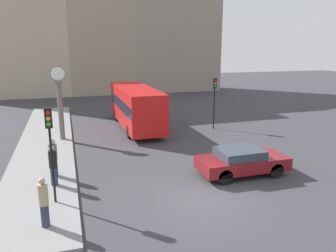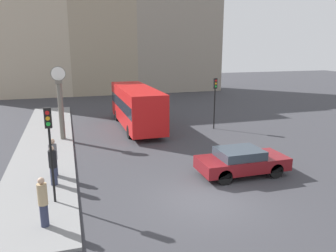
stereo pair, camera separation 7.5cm
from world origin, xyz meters
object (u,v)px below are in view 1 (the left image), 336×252
(traffic_light_far, at_px, (214,93))
(pedestrian_grey_jacket, at_px, (53,157))
(sedan_car, at_px, (242,161))
(pedestrian_black_jacket, at_px, (53,166))
(pedestrian_tan_coat, at_px, (44,202))
(traffic_light_near, at_px, (50,136))
(bus_distant, at_px, (136,105))
(street_clock, at_px, (60,104))

(traffic_light_far, xyz_separation_m, pedestrian_grey_jacket, (-11.23, -6.59, -1.69))
(sedan_car, bearing_deg, pedestrian_black_jacket, 172.64)
(pedestrian_tan_coat, bearing_deg, traffic_light_near, 81.29)
(bus_distant, bearing_deg, pedestrian_grey_jacket, -123.58)
(sedan_car, xyz_separation_m, pedestrian_black_jacket, (-8.57, 1.11, 0.32))
(pedestrian_grey_jacket, relative_size, pedestrian_black_jacket, 1.02)
(traffic_light_near, height_order, street_clock, street_clock)
(traffic_light_far, relative_size, pedestrian_tan_coat, 2.17)
(sedan_car, xyz_separation_m, traffic_light_far, (2.65, 8.79, 2.03))
(bus_distant, distance_m, pedestrian_black_jacket, 11.30)
(sedan_car, height_order, street_clock, street_clock)
(sedan_car, xyz_separation_m, pedestrian_grey_jacket, (-8.59, 2.20, 0.34))
(sedan_car, bearing_deg, pedestrian_grey_jacket, 165.61)
(bus_distant, distance_m, traffic_light_near, 12.80)
(sedan_car, xyz_separation_m, street_clock, (-8.23, 8.71, 1.75))
(sedan_car, relative_size, street_clock, 0.91)
(street_clock, relative_size, pedestrian_black_jacket, 2.66)
(traffic_light_near, xyz_separation_m, street_clock, (0.27, 9.32, -0.36))
(pedestrian_grey_jacket, bearing_deg, pedestrian_tan_coat, -92.32)
(bus_distant, distance_m, street_clock, 5.81)
(traffic_light_near, bearing_deg, street_clock, 88.34)
(traffic_light_near, relative_size, pedestrian_black_jacket, 2.11)
(traffic_light_near, relative_size, pedestrian_tan_coat, 2.14)
(traffic_light_near, distance_m, pedestrian_black_jacket, 2.48)
(sedan_car, distance_m, pedestrian_tan_coat, 9.10)
(sedan_car, height_order, traffic_light_near, traffic_light_near)
(traffic_light_near, bearing_deg, traffic_light_far, 40.13)
(sedan_car, height_order, bus_distant, bus_distant)
(street_clock, bearing_deg, pedestrian_black_jacket, -92.54)
(traffic_light_near, bearing_deg, bus_distant, 63.76)
(traffic_light_far, relative_size, pedestrian_black_jacket, 2.14)
(traffic_light_far, distance_m, pedestrian_grey_jacket, 13.13)
(pedestrian_grey_jacket, bearing_deg, street_clock, 86.85)
(pedestrian_grey_jacket, bearing_deg, traffic_light_far, 30.38)
(street_clock, height_order, pedestrian_grey_jacket, street_clock)
(sedan_car, height_order, pedestrian_black_jacket, pedestrian_black_jacket)
(street_clock, height_order, pedestrian_tan_coat, street_clock)
(street_clock, bearing_deg, traffic_light_near, -91.66)
(traffic_light_near, relative_size, street_clock, 0.79)
(traffic_light_near, xyz_separation_m, pedestrian_tan_coat, (-0.27, -1.79, -1.79))
(bus_distant, height_order, pedestrian_grey_jacket, bus_distant)
(sedan_car, relative_size, pedestrian_tan_coat, 2.46)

